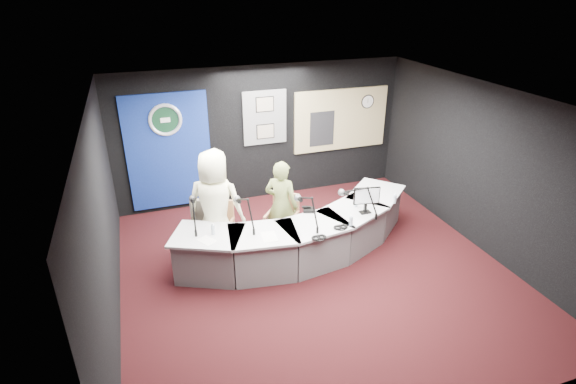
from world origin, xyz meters
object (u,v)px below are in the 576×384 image
object	(u,v)px
broadcast_desk	(301,236)
armchair_right	(282,221)
person_woman	(281,206)
armchair_left	(217,232)
person_man	(215,206)

from	to	relation	value
broadcast_desk	armchair_right	xyz separation A→B (m)	(-0.23, 0.36, 0.13)
person_woman	armchair_left	bearing A→B (deg)	36.80
broadcast_desk	armchair_left	xyz separation A→B (m)	(-1.34, 0.44, 0.08)
person_man	armchair_right	bearing A→B (deg)	-158.44
armchair_right	person_woman	world-z (taller)	person_woman
armchair_left	person_man	xyz separation A→B (m)	(0.00, 0.00, 0.50)
person_man	armchair_left	bearing A→B (deg)	-0.00
broadcast_desk	person_woman	size ratio (longest dim) A/B	2.79
armchair_left	person_man	world-z (taller)	person_man
armchair_left	person_man	bearing A→B (deg)	0.00
armchair_right	person_man	bearing A→B (deg)	-144.47
armchair_right	person_woman	distance (m)	0.30
armchair_left	person_woman	xyz separation A→B (m)	(1.11, -0.08, 0.35)
armchair_left	armchair_right	world-z (taller)	armchair_right
armchair_right	broadcast_desk	bearing A→B (deg)	-18.11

